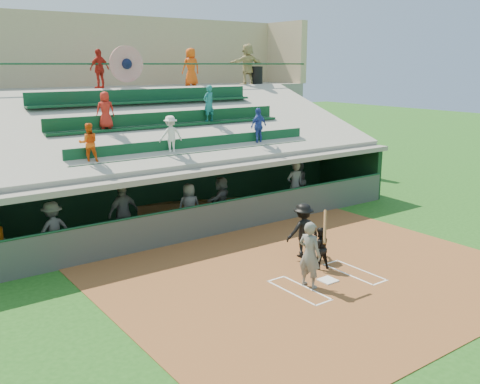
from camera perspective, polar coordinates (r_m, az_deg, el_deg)
ground at (r=14.50m, az=9.33°, el=-9.40°), size 100.00×100.00×0.00m
dirt_slab at (r=14.82m, az=7.95°, el=-8.78°), size 11.00×9.00×0.02m
home_plate at (r=14.48m, az=9.34°, el=-9.27°), size 0.43×0.43×0.03m
batters_box_chalk at (r=14.49m, az=9.34°, el=-9.31°), size 2.65×1.85×0.01m
dugout_floor at (r=19.51m, az=-4.87°, el=-3.15°), size 16.00×3.50×0.04m
concourse_slab at (r=24.95m, az=-13.10°, el=5.56°), size 20.00×3.00×4.60m
grandstand at (r=22.26m, az=-10.06°, el=4.68°), size 20.40×10.40×7.80m
batter_at_plate at (r=13.76m, az=7.46°, el=-6.59°), size 0.90×0.78×1.95m
catcher at (r=15.10m, az=8.47°, el=-5.92°), size 0.70×0.62×1.19m
home_umpire at (r=15.87m, az=6.74°, el=-4.07°), size 1.14×0.78×1.62m
dugout_bench at (r=20.47m, az=-7.02°, el=-1.72°), size 13.47×5.92×0.43m
dugout_player_a at (r=16.59m, az=-19.33°, el=-3.80°), size 1.18×0.81×1.68m
dugout_player_b at (r=17.39m, az=-12.34°, el=-2.18°), size 1.19×0.71×1.90m
dugout_player_c at (r=18.27m, az=-5.45°, el=-1.60°), size 0.88×0.65×1.63m
dugout_player_d at (r=19.30m, az=-2.01°, el=-0.73°), size 1.53×1.20×1.63m
dugout_player_e at (r=20.83m, az=5.86°, el=0.69°), size 0.76×0.56×1.93m
dugout_player_f at (r=22.65m, az=6.32°, el=1.22°), size 0.81×0.67×1.54m
trash_bin at (r=27.24m, az=1.80°, el=12.32°), size 0.59×0.59×0.88m
concourse_staff_a at (r=23.01m, az=-14.75°, el=12.58°), size 1.01×0.64×1.60m
concourse_staff_b at (r=25.66m, az=-5.26°, el=13.15°), size 0.90×0.64×1.73m
concourse_staff_c at (r=27.02m, az=0.80°, el=13.49°), size 1.85×0.61×1.98m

